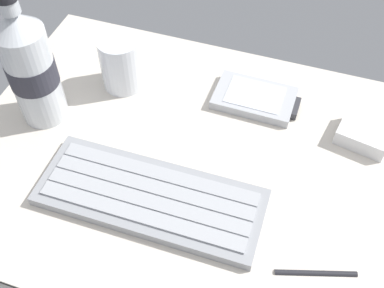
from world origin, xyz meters
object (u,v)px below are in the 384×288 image
object	(u,v)px
water_bottle	(31,68)
charger_block	(364,134)
keyboard	(151,197)
juice_cup	(122,64)
handheld_device	(255,98)
stylus_pen	(316,272)

from	to	relation	value
water_bottle	charger_block	bearing A→B (deg)	12.32
keyboard	juice_cup	distance (cm)	22.64
handheld_device	charger_block	xyz separation A→B (cm)	(16.29, -2.45, 0.47)
handheld_device	charger_block	distance (cm)	16.48
handheld_device	water_bottle	bearing A→B (deg)	-156.94
keyboard	juice_cup	size ratio (longest dim) A/B	3.42
handheld_device	water_bottle	world-z (taller)	water_bottle
keyboard	juice_cup	xyz separation A→B (cm)	(-12.12, 18.87, 3.10)
stylus_pen	keyboard	bearing A→B (deg)	154.68
keyboard	charger_block	size ratio (longest dim) A/B	4.16
juice_cup	charger_block	bearing A→B (deg)	0.40
juice_cup	stylus_pen	size ratio (longest dim) A/B	0.89
water_bottle	keyboard	bearing A→B (deg)	-24.23
handheld_device	juice_cup	xyz separation A→B (cm)	(-20.55, -2.71, 3.18)
juice_cup	water_bottle	xyz separation A→B (cm)	(-8.42, -9.63, 5.10)
keyboard	water_bottle	xyz separation A→B (cm)	(-20.54, 9.24, 8.20)
water_bottle	juice_cup	bearing A→B (deg)	48.82
keyboard	water_bottle	bearing A→B (deg)	155.77
juice_cup	stylus_pen	world-z (taller)	juice_cup
charger_block	stylus_pen	bearing A→B (deg)	-97.52
water_bottle	stylus_pen	world-z (taller)	water_bottle
handheld_device	charger_block	bearing A→B (deg)	-8.57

